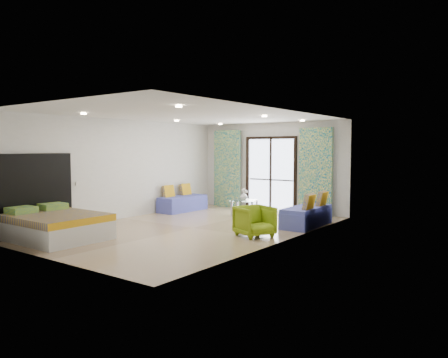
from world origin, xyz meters
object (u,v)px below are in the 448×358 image
Objects in this scene: coffee_table at (244,202)px; armchair at (255,220)px; bed at (56,226)px; daybed_left at (182,203)px; daybed_right at (307,215)px.

armchair is (1.82, -2.34, -0.03)m from coffee_table.
daybed_left is at bearing 97.72° from bed.
daybed_right is 2.39× the size of armchair.
bed is at bearing -105.48° from coffee_table.
armchair is (3.87, -1.98, 0.11)m from daybed_left.
daybed_right is 2.25m from coffee_table.
coffee_table is 2.97m from armchair.
armchair is (3.23, 2.73, 0.08)m from bed.
daybed_right reaches higher than bed.
daybed_right is 1.88m from armchair.
armchair is (-0.36, -1.84, 0.10)m from daybed_right.
coffee_table is at bearing 62.15° from armchair.
coffee_table is 1.18× the size of armchair.
daybed_right is at bearing 13.08° from armchair.
daybed_left is (-0.64, 4.71, -0.03)m from bed.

